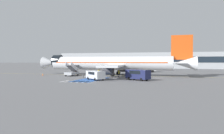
% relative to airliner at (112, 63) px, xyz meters
% --- Properties ---
extents(ground_plane, '(600.00, 600.00, 0.00)m').
position_rel_airliner_xyz_m(ground_plane, '(0.42, -0.42, -3.44)').
color(ground_plane, slate).
extents(apron_leadline_yellow, '(78.11, 0.97, 0.01)m').
position_rel_airliner_xyz_m(apron_leadline_yellow, '(-0.63, -0.01, -3.43)').
color(apron_leadline_yellow, gold).
rests_on(apron_leadline_yellow, ground_plane).
extents(apron_stand_patch_blue, '(4.78, 12.88, 0.01)m').
position_rel_airliner_xyz_m(apron_stand_patch_blue, '(-0.63, -13.50, -3.43)').
color(apron_stand_patch_blue, '#2856A8').
rests_on(apron_stand_patch_blue, ground_plane).
extents(apron_walkway_bar_0, '(0.44, 3.60, 0.01)m').
position_rel_airliner_xyz_m(apron_walkway_bar_0, '(-4.23, -18.86, -3.43)').
color(apron_walkway_bar_0, silver).
rests_on(apron_walkway_bar_0, ground_plane).
extents(apron_walkway_bar_1, '(0.44, 3.60, 0.01)m').
position_rel_airliner_xyz_m(apron_walkway_bar_1, '(-3.03, -18.86, -3.43)').
color(apron_walkway_bar_1, silver).
rests_on(apron_walkway_bar_1, ground_plane).
extents(apron_walkway_bar_2, '(0.44, 3.60, 0.01)m').
position_rel_airliner_xyz_m(apron_walkway_bar_2, '(-1.83, -18.86, -3.43)').
color(apron_walkway_bar_2, silver).
rests_on(apron_walkway_bar_2, ground_plane).
extents(apron_walkway_bar_3, '(0.44, 3.60, 0.01)m').
position_rel_airliner_xyz_m(apron_walkway_bar_3, '(-0.63, -18.86, -3.43)').
color(apron_walkway_bar_3, silver).
rests_on(apron_walkway_bar_3, ground_plane).
extents(apron_walkway_bar_4, '(0.44, 3.60, 0.01)m').
position_rel_airliner_xyz_m(apron_walkway_bar_4, '(0.57, -18.86, -3.43)').
color(apron_walkway_bar_4, silver).
rests_on(apron_walkway_bar_4, ground_plane).
extents(apron_walkway_bar_5, '(0.44, 3.60, 0.01)m').
position_rel_airliner_xyz_m(apron_walkway_bar_5, '(1.77, -18.86, -3.43)').
color(apron_walkway_bar_5, silver).
rests_on(apron_walkway_bar_5, ground_plane).
extents(airliner, '(43.91, 32.75, 10.58)m').
position_rel_airliner_xyz_m(airliner, '(0.00, 0.00, 0.00)').
color(airliner, silver).
rests_on(airliner, ground_plane).
extents(boarding_stairs_forward, '(2.25, 5.25, 3.79)m').
position_rel_airliner_xyz_m(boarding_stairs_forward, '(-9.97, -4.52, -2.47)').
color(boarding_stairs_forward, '#ADB2BA').
rests_on(boarding_stairs_forward, ground_plane).
extents(fuel_tanker, '(9.85, 2.68, 3.41)m').
position_rel_airliner_xyz_m(fuel_tanker, '(5.03, 21.43, -1.72)').
color(fuel_tanker, '#38383D').
rests_on(fuel_tanker, ground_plane).
extents(service_van_0, '(5.62, 4.29, 2.23)m').
position_rel_airliner_xyz_m(service_van_0, '(9.51, -12.43, -2.10)').
color(service_van_0, '#1E234C').
rests_on(service_van_0, ground_plane).
extents(service_van_1, '(5.35, 5.05, 1.90)m').
position_rel_airliner_xyz_m(service_van_1, '(0.64, -14.19, -2.28)').
color(service_van_1, silver).
rests_on(service_van_1, ground_plane).
extents(baggage_cart, '(2.85, 1.99, 0.87)m').
position_rel_airliner_xyz_m(baggage_cart, '(-3.92, -7.47, -3.18)').
color(baggage_cart, gray).
rests_on(baggage_cart, ground_plane).
extents(ground_crew_0, '(0.48, 0.46, 1.86)m').
position_rel_airliner_xyz_m(ground_crew_0, '(-2.42, -4.02, -2.36)').
color(ground_crew_0, '#2D2D33').
rests_on(ground_crew_0, ground_plane).
extents(ground_crew_1, '(0.40, 0.49, 1.86)m').
position_rel_airliner_xyz_m(ground_crew_1, '(3.46, -5.41, -2.35)').
color(ground_crew_1, '#191E38').
rests_on(ground_crew_1, ground_plane).
extents(ground_crew_2, '(0.46, 0.30, 1.81)m').
position_rel_airliner_xyz_m(ground_crew_2, '(10.00, -5.54, -2.39)').
color(ground_crew_2, '#191E38').
rests_on(ground_crew_2, ground_plane).
extents(traffic_cone_0, '(0.46, 0.46, 0.51)m').
position_rel_airliner_xyz_m(traffic_cone_0, '(-18.79, -5.11, -3.18)').
color(traffic_cone_0, orange).
rests_on(traffic_cone_0, ground_plane).
extents(terminal_building, '(108.46, 12.10, 8.42)m').
position_rel_airliner_xyz_m(terminal_building, '(4.62, 63.96, 0.78)').
color(terminal_building, '#9EA3A8').
rests_on(terminal_building, ground_plane).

